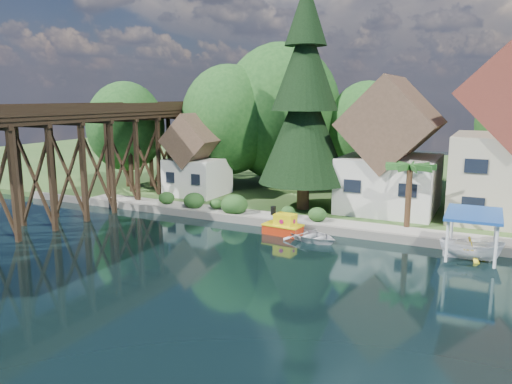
# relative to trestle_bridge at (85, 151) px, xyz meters

# --- Properties ---
(ground) EXTENTS (140.00, 140.00, 0.00)m
(ground) POSITION_rel_trestle_bridge_xyz_m (16.00, -5.17, -5.35)
(ground) COLOR black
(ground) RESTS_ON ground
(bank) EXTENTS (140.00, 52.00, 0.50)m
(bank) POSITION_rel_trestle_bridge_xyz_m (16.00, 28.83, -5.10)
(bank) COLOR #2B5120
(bank) RESTS_ON ground
(seawall) EXTENTS (60.00, 0.40, 0.62)m
(seawall) POSITION_rel_trestle_bridge_xyz_m (20.00, 2.83, -5.04)
(seawall) COLOR slate
(seawall) RESTS_ON ground
(promenade) EXTENTS (50.00, 2.60, 0.06)m
(promenade) POSITION_rel_trestle_bridge_xyz_m (22.00, 4.13, -4.82)
(promenade) COLOR gray
(promenade) RESTS_ON bank
(trestle_bridge) EXTENTS (4.12, 44.18, 9.30)m
(trestle_bridge) POSITION_rel_trestle_bridge_xyz_m (0.00, 0.00, 0.00)
(trestle_bridge) COLOR black
(trestle_bridge) RESTS_ON ground
(house_left) EXTENTS (7.64, 8.64, 11.02)m
(house_left) POSITION_rel_trestle_bridge_xyz_m (23.00, 10.83, -0.21)
(house_left) COLOR silver
(house_left) RESTS_ON bank
(shed) EXTENTS (5.09, 5.40, 7.85)m
(shed) POSITION_rel_trestle_bridge_xyz_m (5.00, 9.33, -1.52)
(shed) COLOR silver
(shed) RESTS_ON bank
(bg_trees) EXTENTS (49.90, 13.30, 10.57)m
(bg_trees) POSITION_rel_trestle_bridge_xyz_m (17.00, 16.08, 1.94)
(bg_trees) COLOR #382314
(bg_trees) RESTS_ON bank
(shrubs) EXTENTS (15.76, 2.47, 1.70)m
(shrubs) POSITION_rel_trestle_bridge_xyz_m (11.40, 4.09, -4.12)
(shrubs) COLOR #1C4518
(shrubs) RESTS_ON bank
(conifer) EXTENTS (7.49, 7.49, 18.44)m
(conifer) POSITION_rel_trestle_bridge_xyz_m (16.43, 7.82, 4.03)
(conifer) COLOR #382314
(conifer) RESTS_ON bank
(palm_tree) EXTENTS (4.14, 4.14, 4.93)m
(palm_tree) POSITION_rel_trestle_bridge_xyz_m (25.40, 5.39, -0.54)
(palm_tree) COLOR #382314
(palm_tree) RESTS_ON bank
(tugboat) EXTENTS (2.93, 1.80, 2.03)m
(tugboat) POSITION_rel_trestle_bridge_xyz_m (17.38, 1.40, -4.74)
(tugboat) COLOR #B1270B
(tugboat) RESTS_ON ground
(boat_white_a) EXTENTS (4.77, 4.04, 0.84)m
(boat_white_a) POSITION_rel_trestle_bridge_xyz_m (19.73, 0.82, -4.93)
(boat_white_a) COLOR silver
(boat_white_a) RESTS_ON ground
(boat_canopy) EXTENTS (3.74, 4.66, 2.96)m
(boat_canopy) POSITION_rel_trestle_bridge_xyz_m (29.95, 1.18, -4.08)
(boat_canopy) COLOR white
(boat_canopy) RESTS_ON ground
(boat_yellow) EXTENTS (3.14, 2.85, 1.44)m
(boat_yellow) POSITION_rel_trestle_bridge_xyz_m (29.96, 1.64, -4.63)
(boat_yellow) COLOR yellow
(boat_yellow) RESTS_ON ground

